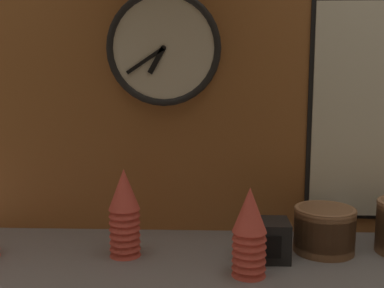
# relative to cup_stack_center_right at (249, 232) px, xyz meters

# --- Properties ---
(ground_plane) EXTENTS (1.60, 0.56, 0.04)m
(ground_plane) POSITION_rel_cup_stack_center_right_xyz_m (-0.07, 0.06, -0.12)
(ground_plane) COLOR slate
(wall_tiled_back) EXTENTS (1.60, 0.03, 1.05)m
(wall_tiled_back) POSITION_rel_cup_stack_center_right_xyz_m (-0.07, 0.33, 0.42)
(wall_tiled_back) COLOR #A3602D
(wall_tiled_back) RESTS_ON ground_plane
(cup_stack_center_right) EXTENTS (0.08, 0.08, 0.21)m
(cup_stack_center_right) POSITION_rel_cup_stack_center_right_xyz_m (0.00, 0.00, 0.00)
(cup_stack_center_right) COLOR #DB4C3D
(cup_stack_center_right) RESTS_ON ground_plane
(cup_stack_center_left) EXTENTS (0.08, 0.08, 0.23)m
(cup_stack_center_left) POSITION_rel_cup_stack_center_right_xyz_m (-0.31, 0.11, 0.01)
(cup_stack_center_left) COLOR #DB4C3D
(cup_stack_center_left) RESTS_ON ground_plane
(bowl_stack_right) EXTENTS (0.16, 0.16, 0.12)m
(bowl_stack_right) POSITION_rel_cup_stack_center_right_xyz_m (0.21, 0.16, -0.04)
(bowl_stack_right) COLOR brown
(bowl_stack_right) RESTS_ON ground_plane
(wall_clock) EXTENTS (0.32, 0.03, 0.32)m
(wall_clock) POSITION_rel_cup_stack_center_right_xyz_m (-0.22, 0.30, 0.42)
(wall_clock) COLOR beige
(menu_board) EXTENTS (0.42, 0.01, 0.62)m
(menu_board) POSITION_rel_cup_stack_center_right_xyz_m (0.39, 0.30, 0.25)
(menu_board) COLOR black
(napkin_dispenser) EXTENTS (0.12, 0.10, 0.10)m
(napkin_dispenser) POSITION_rel_cup_stack_center_right_xyz_m (0.05, 0.10, -0.05)
(napkin_dispenser) COLOR black
(napkin_dispenser) RESTS_ON ground_plane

